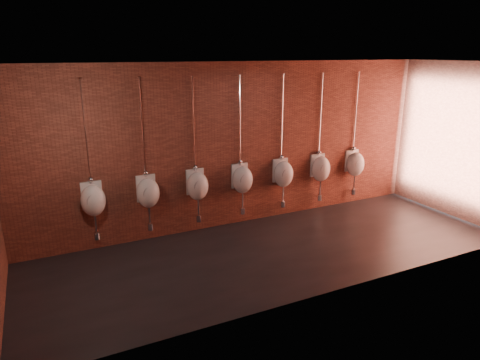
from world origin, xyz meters
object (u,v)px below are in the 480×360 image
at_px(urinal_3, 242,179).
at_px(urinal_6, 355,164).
at_px(urinal_0, 93,200).
at_px(urinal_2, 197,185).
at_px(urinal_4, 283,173).
at_px(urinal_1, 148,192).
at_px(urinal_5, 321,168).

xyz_separation_m(urinal_3, urinal_6, (2.82, 0.00, 0.00)).
distance_m(urinal_0, urinal_2, 1.88).
height_order(urinal_4, urinal_6, same).
height_order(urinal_1, urinal_4, same).
distance_m(urinal_2, urinal_5, 2.82).
bearing_deg(urinal_4, urinal_2, 180.00).
xyz_separation_m(urinal_1, urinal_2, (0.94, 0.00, 0.00)).
xyz_separation_m(urinal_0, urinal_1, (0.94, 0.00, 0.00)).
bearing_deg(urinal_3, urinal_6, 0.00).
bearing_deg(urinal_4, urinal_5, 0.00).
bearing_deg(urinal_0, urinal_2, 0.00).
xyz_separation_m(urinal_0, urinal_3, (2.82, 0.00, 0.00)).
relative_size(urinal_0, urinal_5, 1.00).
bearing_deg(urinal_2, urinal_5, 0.00).
distance_m(urinal_1, urinal_4, 2.82).
height_order(urinal_0, urinal_4, same).
distance_m(urinal_0, urinal_4, 3.76).
relative_size(urinal_5, urinal_6, 1.00).
height_order(urinal_0, urinal_6, same).
height_order(urinal_0, urinal_3, same).
height_order(urinal_4, urinal_5, same).
relative_size(urinal_3, urinal_4, 1.00).
xyz_separation_m(urinal_1, urinal_5, (3.76, 0.00, 0.00)).
bearing_deg(urinal_6, urinal_2, 180.00).
relative_size(urinal_1, urinal_3, 1.00).
bearing_deg(urinal_0, urinal_6, 0.00).
distance_m(urinal_1, urinal_2, 0.94).
height_order(urinal_1, urinal_3, same).
relative_size(urinal_1, urinal_2, 1.00).
bearing_deg(urinal_4, urinal_6, 0.00).
distance_m(urinal_4, urinal_6, 1.88).
xyz_separation_m(urinal_3, urinal_5, (1.88, 0.00, 0.00)).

